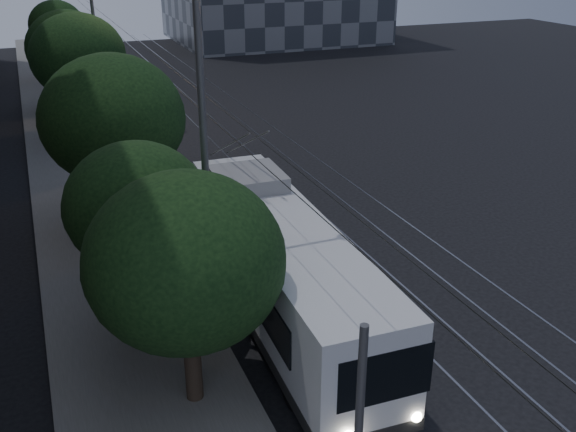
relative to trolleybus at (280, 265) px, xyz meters
The scene contains 18 objects.
ground 3.44m from the trolleybus, ahead, with size 120.00×120.00×0.00m, color black.
sidewalk 21.05m from the trolleybus, 102.67° to the left, with size 5.00×90.00×0.15m, color slate.
tram_rails 21.24m from the trolleybus, 75.22° to the left, with size 4.52×90.00×0.02m.
overhead_wires 20.64m from the trolleybus, 95.79° to the left, with size 2.23×90.00×6.00m.
trolleybus is the anchor object (origin of this frame).
pickup_silver 9.66m from the trolleybus, 98.39° to the left, with size 2.38×5.16×1.43m, color #B7B9C0.
car_white_a 19.50m from the trolleybus, 91.45° to the left, with size 1.74×4.33×1.48m, color silver.
car_white_b 24.00m from the trolleybus, 93.35° to the left, with size 1.92×4.72×1.37m, color #B7B8BC.
car_white_c 24.99m from the trolleybus, 89.62° to the left, with size 1.38×3.96×1.30m, color silver.
car_white_d 35.50m from the trolleybus, 91.94° to the left, with size 1.73×4.30×1.46m, color #B4B5B9.
tree_0 5.27m from the trolleybus, 139.56° to the right, with size 4.81×4.81×6.30m.
tree_1 4.78m from the trolleybus, behind, with size 4.08×4.08×6.05m.
tree_2 9.64m from the trolleybus, 113.03° to the left, with size 5.58×5.58×7.21m.
tree_3 22.32m from the trolleybus, 99.38° to the left, with size 5.33×5.33×7.37m.
tree_4 29.53m from the trolleybus, 97.03° to the left, with size 5.48×5.48×6.81m.
tree_5 40.13m from the trolleybus, 95.16° to the left, with size 4.35×4.35×6.52m.
streetlamp_near 5.03m from the trolleybus, 169.87° to the right, with size 2.58×0.44×10.78m.
streetlamp_far 24.59m from the trolleybus, 94.45° to the left, with size 2.70×0.44×11.35m.
Camera 1 is at (-9.31, -16.90, 11.21)m, focal length 40.00 mm.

